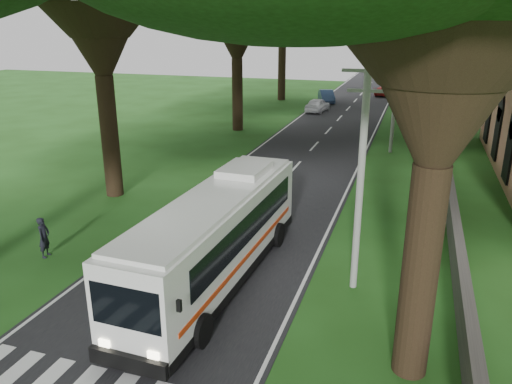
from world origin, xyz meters
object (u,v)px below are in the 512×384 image
object	(u,v)px
pole_near	(361,172)
coach_bus	(217,235)
distant_car_c	(385,91)
pole_mid	(395,93)
distant_car_b	(326,96)
pedestrian	(44,237)
distant_car_a	(318,105)
pole_far	(406,68)

from	to	relation	value
pole_near	coach_bus	size ratio (longest dim) A/B	0.72
coach_bus	distant_car_c	size ratio (longest dim) A/B	2.70
pole_mid	distant_car_b	bearing A→B (deg)	111.71
pole_near	pedestrian	size ratio (longest dim) A/B	4.87
distant_car_a	pole_mid	bearing A→B (deg)	126.44
distant_car_b	distant_car_c	size ratio (longest dim) A/B	1.04
pole_mid	distant_car_c	xyz separation A→B (m)	(-2.50, 29.13, -3.55)
pole_near	pole_mid	size ratio (longest dim) A/B	1.00
pole_far	distant_car_a	xyz separation A→B (m)	(-8.23, -5.09, -3.45)
distant_car_c	coach_bus	bearing A→B (deg)	105.06
distant_car_a	distant_car_b	world-z (taller)	distant_car_b
coach_bus	distant_car_c	distance (m)	50.18
pole_far	distant_car_c	bearing A→B (deg)	105.31
pole_near	pole_far	xyz separation A→B (m)	(0.00, 40.00, 0.00)
distant_car_a	pole_near	bearing A→B (deg)	110.81
distant_car_a	distant_car_c	xyz separation A→B (m)	(5.73, 14.22, -0.10)
pole_far	distant_car_b	xyz separation A→B (m)	(-8.50, 1.35, -3.45)
coach_bus	distant_car_a	xyz separation A→B (m)	(-3.54, 35.90, -1.02)
coach_bus	distant_car_a	distance (m)	36.09
distant_car_a	distant_car_c	world-z (taller)	distant_car_a
pole_mid	coach_bus	world-z (taller)	pole_mid
pole_mid	pedestrian	world-z (taller)	pole_mid
coach_bus	distant_car_c	bearing A→B (deg)	89.56
pole_far	distant_car_a	distance (m)	10.28
pole_far	distant_car_c	xyz separation A→B (m)	(-2.50, 9.13, -3.55)
pole_near	distant_car_b	distance (m)	42.36
distant_car_c	pedestrian	distance (m)	51.35
distant_car_a	pedestrian	world-z (taller)	pedestrian
pole_far	distant_car_b	size ratio (longest dim) A/B	1.87
distant_car_c	pedestrian	world-z (taller)	pedestrian
distant_car_b	distant_car_c	xyz separation A→B (m)	(6.00, 7.78, -0.11)
distant_car_c	distant_car_b	bearing A→B (deg)	69.94
pole_near	distant_car_b	size ratio (longest dim) A/B	1.87
pole_far	distant_car_c	distance (m)	10.11
pedestrian	pole_near	bearing A→B (deg)	-93.55
pole_far	pedestrian	bearing A→B (deg)	-106.03
distant_car_c	pole_near	bearing A→B (deg)	110.49
distant_car_a	coach_bus	bearing A→B (deg)	103.16
pole_near	distant_car_a	world-z (taller)	pole_near
pole_mid	distant_car_b	distance (m)	23.24
pole_near	distant_car_c	distance (m)	49.32
coach_bus	distant_car_b	distance (m)	42.52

